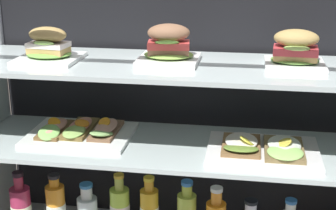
{
  "coord_description": "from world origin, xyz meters",
  "views": [
    {
      "loc": [
        0.24,
        -1.49,
        1.05
      ],
      "look_at": [
        0.0,
        0.0,
        0.55
      ],
      "focal_mm": 54.29,
      "sensor_mm": 36.0,
      "label": 1
    }
  ],
  "objects_px": {
    "juice_bottle_front_second": "(56,209)",
    "juice_bottle_tucked_behind": "(21,210)",
    "open_sandwich_tray_mid_right": "(263,149)",
    "open_sandwich_tray_far_right": "(80,132)",
    "plated_roll_sandwich_right_of_center": "(167,48)",
    "plated_roll_sandwich_near_left_corner": "(295,51)",
    "plated_roll_sandwich_far_left": "(49,48)"
  },
  "relations": [
    {
      "from": "open_sandwich_tray_far_right",
      "to": "plated_roll_sandwich_right_of_center",
      "type": "bearing_deg",
      "value": -1.29
    },
    {
      "from": "plated_roll_sandwich_near_left_corner",
      "to": "open_sandwich_tray_far_right",
      "type": "distance_m",
      "value": 0.74
    },
    {
      "from": "plated_roll_sandwich_right_of_center",
      "to": "open_sandwich_tray_mid_right",
      "type": "distance_m",
      "value": 0.42
    },
    {
      "from": "juice_bottle_front_second",
      "to": "plated_roll_sandwich_right_of_center",
      "type": "bearing_deg",
      "value": 0.31
    },
    {
      "from": "plated_roll_sandwich_near_left_corner",
      "to": "juice_bottle_front_second",
      "type": "height_order",
      "value": "plated_roll_sandwich_near_left_corner"
    },
    {
      "from": "plated_roll_sandwich_far_left",
      "to": "juice_bottle_tucked_behind",
      "type": "distance_m",
      "value": 0.6
    },
    {
      "from": "plated_roll_sandwich_far_left",
      "to": "juice_bottle_tucked_behind",
      "type": "xyz_separation_m",
      "value": [
        -0.15,
        0.01,
        -0.59
      ]
    },
    {
      "from": "open_sandwich_tray_far_right",
      "to": "juice_bottle_front_second",
      "type": "relative_size",
      "value": 1.45
    },
    {
      "from": "plated_roll_sandwich_right_of_center",
      "to": "juice_bottle_tucked_behind",
      "type": "bearing_deg",
      "value": -177.94
    },
    {
      "from": "plated_roll_sandwich_right_of_center",
      "to": "open_sandwich_tray_far_right",
      "type": "distance_m",
      "value": 0.42
    },
    {
      "from": "plated_roll_sandwich_near_left_corner",
      "to": "plated_roll_sandwich_right_of_center",
      "type": "bearing_deg",
      "value": -178.38
    },
    {
      "from": "plated_roll_sandwich_right_of_center",
      "to": "open_sandwich_tray_far_right",
      "type": "xyz_separation_m",
      "value": [
        -0.29,
        0.01,
        -0.29
      ]
    },
    {
      "from": "open_sandwich_tray_mid_right",
      "to": "open_sandwich_tray_far_right",
      "type": "bearing_deg",
      "value": 175.18
    },
    {
      "from": "juice_bottle_front_second",
      "to": "plated_roll_sandwich_far_left",
      "type": "bearing_deg",
      "value": -45.73
    },
    {
      "from": "plated_roll_sandwich_right_of_center",
      "to": "open_sandwich_tray_far_right",
      "type": "bearing_deg",
      "value": 178.71
    },
    {
      "from": "plated_roll_sandwich_right_of_center",
      "to": "plated_roll_sandwich_near_left_corner",
      "type": "bearing_deg",
      "value": 1.62
    },
    {
      "from": "open_sandwich_tray_mid_right",
      "to": "plated_roll_sandwich_right_of_center",
      "type": "bearing_deg",
      "value": 171.79
    },
    {
      "from": "juice_bottle_front_second",
      "to": "juice_bottle_tucked_behind",
      "type": "bearing_deg",
      "value": -172.33
    },
    {
      "from": "open_sandwich_tray_far_right",
      "to": "juice_bottle_tucked_behind",
      "type": "height_order",
      "value": "open_sandwich_tray_far_right"
    },
    {
      "from": "plated_roll_sandwich_right_of_center",
      "to": "open_sandwich_tray_mid_right",
      "type": "height_order",
      "value": "plated_roll_sandwich_right_of_center"
    },
    {
      "from": "plated_roll_sandwich_right_of_center",
      "to": "plated_roll_sandwich_near_left_corner",
      "type": "distance_m",
      "value": 0.38
    },
    {
      "from": "juice_bottle_front_second",
      "to": "open_sandwich_tray_far_right",
      "type": "bearing_deg",
      "value": 4.92
    },
    {
      "from": "plated_roll_sandwich_far_left",
      "to": "open_sandwich_tray_far_right",
      "type": "height_order",
      "value": "plated_roll_sandwich_far_left"
    },
    {
      "from": "open_sandwich_tray_far_right",
      "to": "plated_roll_sandwich_far_left",
      "type": "bearing_deg",
      "value": -152.98
    },
    {
      "from": "plated_roll_sandwich_far_left",
      "to": "plated_roll_sandwich_right_of_center",
      "type": "relative_size",
      "value": 1.04
    },
    {
      "from": "open_sandwich_tray_far_right",
      "to": "plated_roll_sandwich_near_left_corner",
      "type": "bearing_deg",
      "value": 0.35
    },
    {
      "from": "open_sandwich_tray_far_right",
      "to": "juice_bottle_tucked_behind",
      "type": "bearing_deg",
      "value": -173.57
    },
    {
      "from": "plated_roll_sandwich_near_left_corner",
      "to": "juice_bottle_tucked_behind",
      "type": "relative_size",
      "value": 0.72
    },
    {
      "from": "plated_roll_sandwich_right_of_center",
      "to": "open_sandwich_tray_mid_right",
      "type": "bearing_deg",
      "value": -8.21
    },
    {
      "from": "plated_roll_sandwich_far_left",
      "to": "open_sandwich_tray_mid_right",
      "type": "height_order",
      "value": "plated_roll_sandwich_far_left"
    },
    {
      "from": "plated_roll_sandwich_near_left_corner",
      "to": "juice_bottle_front_second",
      "type": "bearing_deg",
      "value": -179.05
    },
    {
      "from": "plated_roll_sandwich_far_left",
      "to": "plated_roll_sandwich_right_of_center",
      "type": "height_order",
      "value": "plated_roll_sandwich_right_of_center"
    }
  ]
}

